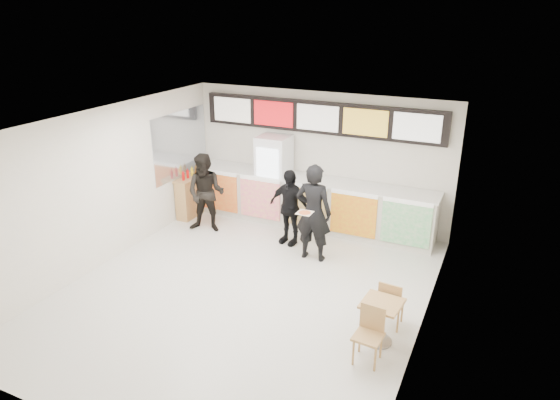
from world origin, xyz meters
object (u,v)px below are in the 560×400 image
Objects in this scene: customer_main at (313,213)px; customer_mid at (289,207)px; customer_left at (206,193)px; condiment_ledge at (191,196)px; cafe_table at (381,315)px; service_counter at (311,203)px; drinks_fridge at (274,179)px.

customer_mid is (-0.71, 0.44, -0.17)m from customer_main.
customer_left is 1.06m from condiment_ledge.
customer_main is at bearing -12.95° from condiment_ledge.
customer_main is 2.63m from customer_left.
condiment_ledge is (-5.32, 2.86, 0.02)m from cafe_table.
customer_mid is (-0.10, -0.98, 0.24)m from service_counter.
cafe_table is at bearing -45.61° from drinks_fridge.
customer_left is 1.24× the size of cafe_table.
drinks_fridge is 1.41× the size of cafe_table.
customer_left reaches higher than customer_mid.
customer_left reaches higher than service_counter.
condiment_ledge is (-3.43, 0.79, -0.49)m from customer_main.
service_counter is 1.60m from customer_main.
customer_mid is at bearing -7.39° from customer_left.
drinks_fridge is at bearing -45.65° from customer_main.
customer_main is at bearing -42.98° from drinks_fridge.
condiment_ledge is (-0.82, 0.55, -0.39)m from customer_left.
drinks_fridge reaches higher than customer_main.
customer_mid is (0.83, -1.00, -0.19)m from drinks_fridge.
customer_main reaches higher than customer_mid.
drinks_fridge is 2.11m from customer_main.
customer_left is 1.09× the size of customer_mid.
customer_left is at bearing -33.98° from condiment_ledge.
cafe_table is (1.89, -2.07, -0.50)m from customer_main.
customer_left is (-2.61, 0.24, -0.10)m from customer_main.
condiment_ledge is (-1.89, -0.65, -0.51)m from drinks_fridge.
customer_main is (0.61, -1.42, 0.41)m from service_counter.
customer_left is (-1.07, -1.20, -0.12)m from drinks_fridge.
customer_mid is at bearing -7.21° from condiment_ledge.
customer_mid reaches higher than cafe_table.
customer_mid is 1.41× the size of condiment_ledge.
customer_mid reaches higher than service_counter.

